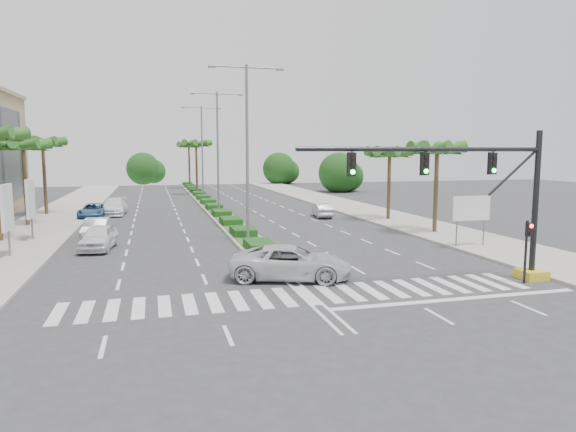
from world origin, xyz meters
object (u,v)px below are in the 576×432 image
object	(u,v)px
car_parked_c	(93,211)
car_crossing	(291,262)
car_right	(322,210)
car_parked_b	(97,229)
car_parked_a	(99,237)
car_parked_d	(114,207)

from	to	relation	value
car_parked_c	car_crossing	size ratio (longest dim) A/B	0.83
car_right	car_parked_b	bearing A→B (deg)	28.52
car_parked_b	car_crossing	distance (m)	18.26
car_parked_b	car_right	distance (m)	21.07
car_parked_c	car_right	bearing A→B (deg)	-9.52
car_parked_a	car_crossing	world-z (taller)	car_crossing
car_parked_b	car_parked_c	size ratio (longest dim) A/B	0.90
car_parked_c	car_parked_d	distance (m)	2.68
car_parked_a	car_parked_c	distance (m)	17.17
car_parked_b	car_right	bearing A→B (deg)	25.72
car_parked_b	car_right	world-z (taller)	car_parked_b
car_parked_d	car_right	size ratio (longest dim) A/B	1.37
car_right	car_crossing	bearing A→B (deg)	75.00
car_parked_a	car_parked_d	xyz separation A→B (m)	(-0.33, 19.08, 0.01)
car_parked_b	car_parked_c	distance (m)	12.66
car_parked_c	car_crossing	world-z (taller)	car_crossing
car_parked_a	car_parked_d	world-z (taller)	car_parked_d
car_parked_a	car_right	distance (m)	22.62
car_parked_c	car_crossing	bearing A→B (deg)	-63.14
car_parked_a	car_parked_c	world-z (taller)	car_parked_a
car_crossing	car_parked_c	bearing A→B (deg)	41.99
car_parked_a	car_parked_b	distance (m)	4.50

